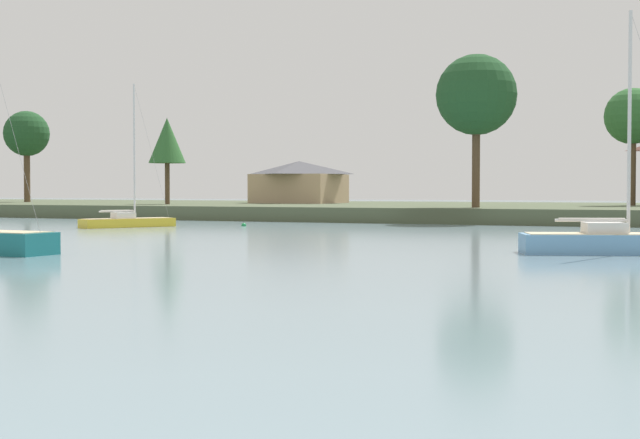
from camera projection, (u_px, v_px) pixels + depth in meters
far_shore_bank at (594, 212)px, 97.26m from camera, size 228.32×43.26×1.43m
sailboat_skyblue at (613, 248)px, 44.56m from camera, size 9.18×5.35×12.48m
sailboat_yellow at (128, 224)px, 75.84m from camera, size 5.65×7.85×12.40m
mooring_buoy_green at (244, 225)px, 77.88m from camera, size 0.41×0.41×0.46m
shore_tree_left at (476, 95)px, 85.42m from camera, size 7.56×7.56×14.36m
shore_tree_center_left at (167, 141)px, 104.09m from camera, size 4.22×4.22×9.87m
shore_tree_center_right at (633, 117)px, 95.89m from camera, size 5.90×5.90×12.36m
shore_tree_center at (27, 134)px, 122.25m from camera, size 6.05×6.05×12.21m
cottage_eastern at (299, 181)px, 113.65m from camera, size 10.48×9.89×5.22m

